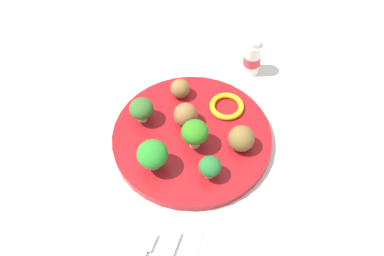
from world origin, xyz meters
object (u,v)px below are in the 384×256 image
at_px(meatball_near_rim, 241,139).
at_px(pepper_ring_far_rim, 227,106).
at_px(broccoli_floret_center, 142,109).
at_px(broccoli_floret_back_right, 210,167).
at_px(meatball_mid_left, 180,89).
at_px(yogurt_bottle, 252,58).
at_px(meatball_back_right, 186,115).
at_px(broccoli_floret_back_left, 195,133).
at_px(broccoli_floret_mid_left, 153,154).
at_px(plate, 192,138).

distance_m(meatball_near_rim, pepper_ring_far_rim, 0.09).
bearing_deg(broccoli_floret_center, broccoli_floret_back_right, -113.50).
bearing_deg(broccoli_floret_back_right, meatball_mid_left, 37.44).
distance_m(meatball_near_rim, yogurt_bottle, 0.20).
xyz_separation_m(broccoli_floret_back_right, yogurt_bottle, (0.27, 0.01, -0.01)).
relative_size(meatball_mid_left, yogurt_bottle, 0.45).
bearing_deg(pepper_ring_far_rim, meatball_back_right, 134.89).
distance_m(broccoli_floret_back_left, meatball_mid_left, 0.12).
relative_size(broccoli_floret_back_right, meatball_back_right, 0.98).
distance_m(broccoli_floret_back_right, yogurt_bottle, 0.27).
relative_size(broccoli_floret_center, pepper_ring_far_rim, 0.76).
distance_m(broccoli_floret_mid_left, meatball_back_right, 0.11).
relative_size(broccoli_floret_back_left, pepper_ring_far_rim, 0.87).
distance_m(meatball_mid_left, meatball_back_right, 0.07).
bearing_deg(pepper_ring_far_rim, meatball_near_rim, -145.92).
xyz_separation_m(plate, broccoli_floret_back_left, (-0.02, -0.01, 0.04)).
height_order(meatball_mid_left, meatball_back_right, meatball_back_right).
bearing_deg(broccoli_floret_mid_left, broccoli_floret_back_right, -78.68).
height_order(plate, pepper_ring_far_rim, pepper_ring_far_rim).
bearing_deg(broccoli_floret_back_right, meatball_near_rim, -21.88).
xyz_separation_m(meatball_back_right, yogurt_bottle, (0.18, -0.07, -0.00)).
relative_size(broccoli_floret_mid_left, meatball_back_right, 1.37).
relative_size(broccoli_floret_center, meatball_mid_left, 1.32).
bearing_deg(broccoli_floret_center, meatball_near_rim, -87.59).
xyz_separation_m(meatball_near_rim, yogurt_bottle, (0.19, 0.04, -0.00)).
relative_size(broccoli_floret_center, meatball_back_right, 1.13).
height_order(broccoli_floret_mid_left, yogurt_bottle, yogurt_bottle).
distance_m(broccoli_floret_center, yogurt_bottle, 0.25).
xyz_separation_m(broccoli_floret_center, yogurt_bottle, (0.20, -0.14, -0.01)).
xyz_separation_m(broccoli_floret_back_left, broccoli_floret_back_right, (-0.05, -0.04, -0.01)).
distance_m(broccoli_floret_mid_left, meatball_mid_left, 0.16).
xyz_separation_m(pepper_ring_far_rim, yogurt_bottle, (0.12, -0.01, 0.02)).
bearing_deg(pepper_ring_far_rim, broccoli_floret_mid_left, 156.24).
bearing_deg(broccoli_floret_back_right, broccoli_floret_mid_left, 101.32).
xyz_separation_m(broccoli_floret_mid_left, pepper_ring_far_rim, (0.16, -0.07, -0.03)).
height_order(broccoli_floret_back_right, meatball_near_rim, meatball_near_rim).
xyz_separation_m(broccoli_floret_mid_left, broccoli_floret_back_right, (0.02, -0.09, -0.01)).
bearing_deg(meatball_mid_left, broccoli_floret_back_left, -145.54).
bearing_deg(plate, meatball_near_rim, -84.96).
bearing_deg(pepper_ring_far_rim, yogurt_bottle, -4.78).
xyz_separation_m(broccoli_floret_back_right, meatball_mid_left, (0.14, 0.11, -0.01)).
height_order(broccoli_floret_back_right, pepper_ring_far_rim, broccoli_floret_back_right).
bearing_deg(plate, pepper_ring_far_rim, -24.86).
height_order(broccoli_floret_back_right, meatball_mid_left, broccoli_floret_back_right).
height_order(plate, meatball_near_rim, meatball_near_rim).
height_order(meatball_mid_left, yogurt_bottle, yogurt_bottle).
xyz_separation_m(broccoli_floret_mid_left, meatball_back_right, (0.11, -0.01, -0.02)).
relative_size(meatball_back_right, pepper_ring_far_rim, 0.68).
relative_size(plate, meatball_mid_left, 7.76).
xyz_separation_m(broccoli_floret_back_left, meatball_back_right, (0.04, 0.03, -0.01)).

